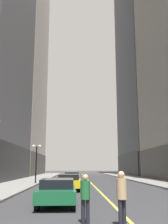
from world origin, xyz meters
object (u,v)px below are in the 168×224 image
(pedestrian_in_tan_trench, at_px, (122,194))
(pedestrian_in_green_parka, at_px, (85,195))
(car_green, at_px, (57,191))
(street_lamp_left_far, at_px, (36,155))
(car_yellow, at_px, (69,181))
(car_white, at_px, (72,177))

(pedestrian_in_tan_trench, xyz_separation_m, pedestrian_in_green_parka, (-1.20, 0.55, -0.08))
(car_green, relative_size, street_lamp_left_far, 1.07)
(pedestrian_in_tan_trench, distance_m, street_lamp_left_far, 22.59)
(car_green, xyz_separation_m, pedestrian_in_tan_trench, (2.48, -5.05, 0.33))
(car_yellow, xyz_separation_m, pedestrian_in_tan_trench, (2.05, -14.10, 0.33))
(car_green, distance_m, pedestrian_in_tan_trench, 5.64)
(car_green, xyz_separation_m, car_yellow, (0.42, 9.05, 0.00))
(pedestrian_in_tan_trench, relative_size, pedestrian_in_green_parka, 1.07)
(street_lamp_left_far, bearing_deg, pedestrian_in_tan_trench, -74.57)
(car_white, relative_size, pedestrian_in_tan_trench, 2.36)
(car_green, distance_m, car_white, 18.42)
(car_white, xyz_separation_m, pedestrian_in_tan_trench, (1.90, -23.46, 0.33))
(car_white, distance_m, street_lamp_left_far, 5.13)
(pedestrian_in_green_parka, relative_size, street_lamp_left_far, 0.38)
(car_yellow, bearing_deg, street_lamp_left_far, 117.43)
(car_yellow, distance_m, pedestrian_in_green_parka, 13.58)
(car_green, height_order, car_white, same)
(pedestrian_in_green_parka, bearing_deg, car_green, 105.82)
(car_green, height_order, pedestrian_in_tan_trench, pedestrian_in_tan_trench)
(pedestrian_in_tan_trench, xyz_separation_m, street_lamp_left_far, (-5.98, 21.67, 2.20))
(car_green, relative_size, car_white, 1.11)
(car_yellow, height_order, pedestrian_in_tan_trench, pedestrian_in_tan_trench)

